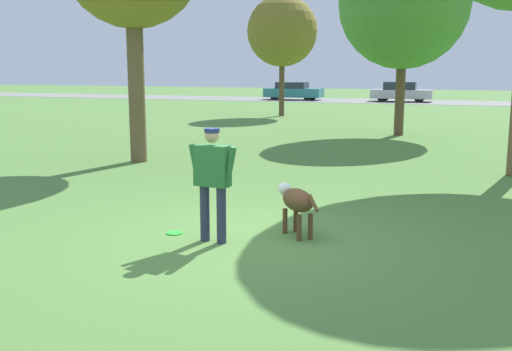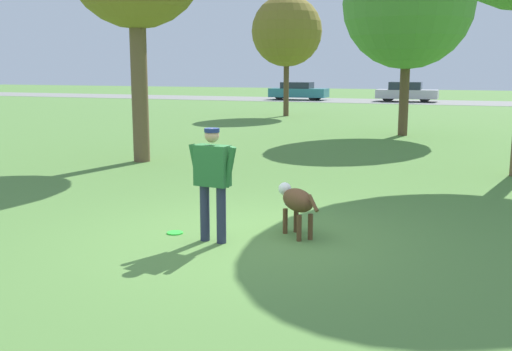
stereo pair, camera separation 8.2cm
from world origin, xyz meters
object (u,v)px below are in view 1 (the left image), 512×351
object	(u,v)px
tree_mid_center	(404,4)
parked_car_teal	(293,91)
dog	(296,201)
tree_far_left	(282,31)
person	(213,175)
parked_car_silver	(401,92)
frisbee	(175,233)

from	to	relation	value
tree_mid_center	parked_car_teal	bearing A→B (deg)	115.40
dog	tree_far_left	world-z (taller)	tree_far_left
person	tree_mid_center	size ratio (longest dim) A/B	0.23
parked_car_teal	parked_car_silver	world-z (taller)	parked_car_silver
tree_far_left	dog	bearing A→B (deg)	-72.00
dog	tree_mid_center	world-z (taller)	tree_mid_center
parked_car_silver	parked_car_teal	bearing A→B (deg)	-178.86
dog	parked_car_silver	distance (m)	35.23
person	dog	distance (m)	1.27
dog	parked_car_silver	size ratio (longest dim) A/B	0.20
frisbee	parked_car_teal	distance (m)	36.39
person	frisbee	world-z (taller)	person
parked_car_silver	frisbee	bearing A→B (deg)	-89.63
person	tree_mid_center	distance (m)	14.71
dog	parked_car_teal	bearing A→B (deg)	-28.01
person	frisbee	distance (m)	1.16
tree_far_left	tree_mid_center	distance (m)	9.36
frisbee	parked_car_silver	xyz separation A→B (m)	(-0.83, 35.64, 0.67)
tree_mid_center	person	bearing A→B (deg)	-93.32
dog	parked_car_teal	size ratio (longest dim) A/B	0.20
parked_car_teal	parked_car_silver	bearing A→B (deg)	2.05
frisbee	dog	bearing A→B (deg)	16.59
frisbee	parked_car_silver	bearing A→B (deg)	91.33
frisbee	person	bearing A→B (deg)	-14.69
tree_far_left	parked_car_teal	bearing A→B (deg)	104.13
dog	tree_far_left	xyz separation A→B (m)	(-6.61, 20.34, 3.58)
person	tree_far_left	world-z (taller)	tree_far_left
tree_far_left	tree_mid_center	xyz separation A→B (m)	(6.45, -6.77, 0.41)
parked_car_teal	parked_car_silver	size ratio (longest dim) A/B	1.00
person	frisbee	bearing A→B (deg)	172.39
dog	tree_mid_center	xyz separation A→B (m)	(-0.16, 13.57, 3.99)
parked_car_silver	tree_mid_center	bearing A→B (deg)	-84.76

